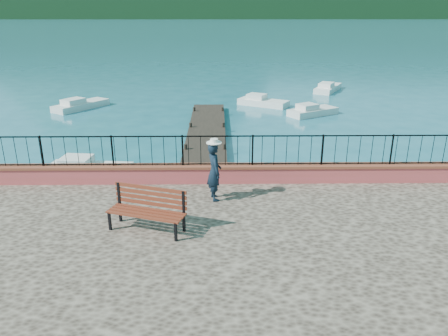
{
  "coord_description": "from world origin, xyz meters",
  "views": [
    {
      "loc": [
        -1.38,
        -9.35,
        6.47
      ],
      "look_at": [
        -1.22,
        2.0,
        2.3
      ],
      "focal_mm": 35.0,
      "sensor_mm": 36.0,
      "label": 1
    }
  ],
  "objects_px": {
    "park_bench": "(147,218)",
    "boat_0": "(89,166)",
    "boat_2": "(313,109)",
    "person": "(214,172)",
    "boat_4": "(263,100)",
    "boat_3": "(81,103)",
    "boat_5": "(328,86)"
  },
  "relations": [
    {
      "from": "boat_3",
      "to": "boat_5",
      "type": "xyz_separation_m",
      "value": [
        18.47,
        6.48,
        0.0
      ]
    },
    {
      "from": "boat_0",
      "to": "boat_3",
      "type": "distance_m",
      "value": 13.37
    },
    {
      "from": "park_bench",
      "to": "boat_0",
      "type": "xyz_separation_m",
      "value": [
        -3.5,
        6.97,
        -1.12
      ]
    },
    {
      "from": "person",
      "to": "boat_4",
      "type": "bearing_deg",
      "value": -24.39
    },
    {
      "from": "park_bench",
      "to": "boat_5",
      "type": "relative_size",
      "value": 0.51
    },
    {
      "from": "boat_4",
      "to": "boat_3",
      "type": "bearing_deg",
      "value": -145.69
    },
    {
      "from": "boat_3",
      "to": "boat_4",
      "type": "distance_m",
      "value": 12.57
    },
    {
      "from": "boat_0",
      "to": "boat_5",
      "type": "height_order",
      "value": "same"
    },
    {
      "from": "person",
      "to": "boat_2",
      "type": "bearing_deg",
      "value": -35.88
    },
    {
      "from": "boat_2",
      "to": "boat_4",
      "type": "height_order",
      "value": "same"
    },
    {
      "from": "boat_0",
      "to": "boat_5",
      "type": "relative_size",
      "value": 0.83
    },
    {
      "from": "boat_4",
      "to": "boat_5",
      "type": "bearing_deg",
      "value": 74.44
    },
    {
      "from": "boat_2",
      "to": "boat_3",
      "type": "distance_m",
      "value": 15.58
    },
    {
      "from": "person",
      "to": "boat_0",
      "type": "xyz_separation_m",
      "value": [
        -5.17,
        5.1,
        -1.66
      ]
    },
    {
      "from": "park_bench",
      "to": "boat_4",
      "type": "relative_size",
      "value": 0.59
    },
    {
      "from": "boat_2",
      "to": "boat_4",
      "type": "relative_size",
      "value": 0.94
    },
    {
      "from": "person",
      "to": "boat_3",
      "type": "xyz_separation_m",
      "value": [
        -9.24,
        17.84,
        -1.66
      ]
    },
    {
      "from": "boat_2",
      "to": "boat_0",
      "type": "bearing_deg",
      "value": -167.37
    },
    {
      "from": "person",
      "to": "boat_0",
      "type": "bearing_deg",
      "value": 31.08
    },
    {
      "from": "park_bench",
      "to": "boat_3",
      "type": "distance_m",
      "value": 21.15
    },
    {
      "from": "boat_4",
      "to": "boat_5",
      "type": "relative_size",
      "value": 0.85
    },
    {
      "from": "park_bench",
      "to": "boat_2",
      "type": "distance_m",
      "value": 19.29
    },
    {
      "from": "person",
      "to": "boat_4",
      "type": "distance_m",
      "value": 19.0
    },
    {
      "from": "park_bench",
      "to": "person",
      "type": "distance_m",
      "value": 2.57
    },
    {
      "from": "boat_4",
      "to": "park_bench",
      "type": "bearing_deg",
      "value": -72.96
    },
    {
      "from": "park_bench",
      "to": "person",
      "type": "height_order",
      "value": "person"
    },
    {
      "from": "park_bench",
      "to": "boat_3",
      "type": "height_order",
      "value": "park_bench"
    },
    {
      "from": "boat_0",
      "to": "boat_4",
      "type": "xyz_separation_m",
      "value": [
        8.47,
        13.54,
        0.0
      ]
    },
    {
      "from": "boat_2",
      "to": "boat_3",
      "type": "xyz_separation_m",
      "value": [
        -15.44,
        2.14,
        0.0
      ]
    },
    {
      "from": "boat_2",
      "to": "boat_3",
      "type": "relative_size",
      "value": 0.82
    },
    {
      "from": "boat_4",
      "to": "boat_5",
      "type": "xyz_separation_m",
      "value": [
        5.93,
        5.68,
        0.0
      ]
    },
    {
      "from": "boat_3",
      "to": "boat_4",
      "type": "relative_size",
      "value": 1.14
    }
  ]
}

